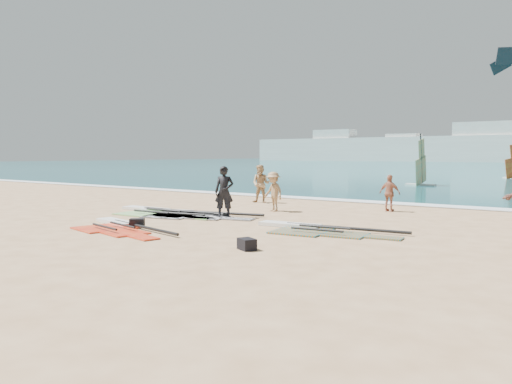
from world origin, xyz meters
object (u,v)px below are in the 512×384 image
Objects in this scene: beachgoer_left at (261,184)px; rig_red at (118,227)px; gear_bag_near at (137,223)px; rig_orange at (312,229)px; rig_green at (157,212)px; rig_grey at (183,214)px; person_wetsuit at (224,192)px; beachgoer_mid at (273,192)px; gear_bag_far at (247,244)px; beachgoer_back at (390,193)px.

rig_red is at bearing -97.30° from beachgoer_left.
gear_bag_near reaches higher than rig_red.
rig_green is at bearing 170.46° from rig_orange.
person_wetsuit is (1.88, 0.33, 0.96)m from rig_grey.
beachgoer_left reaches higher than rig_green.
beachgoer_mid is (2.60, -2.79, -0.11)m from beachgoer_left.
beachgoer_back reaches higher than gear_bag_far.
rig_grey is at bearing 145.88° from gear_bag_far.
rig_orange is 4.58m from person_wetsuit.
beachgoer_back is (0.05, 6.68, 0.75)m from rig_orange.
beachgoer_left is (-2.26, 5.71, -0.04)m from person_wetsuit.
person_wetsuit reaches higher than beachgoer_left.
rig_green is 12.03× the size of gear_bag_near.
beachgoer_mid is (1.49, 7.10, 0.81)m from rig_red.
rig_red is 2.91× the size of beachgoer_mid.
beachgoer_mid reaches higher than rig_grey.
rig_green is 11.58× the size of gear_bag_far.
beachgoer_back is (7.72, 6.24, 0.74)m from rig_green.
beachgoer_back is (4.45, 5.78, -0.21)m from person_wetsuit.
beachgoer_left is 1.21× the size of beachgoer_back.
gear_bag_far is at bearing -46.89° from rig_grey.
rig_grey is 1.16× the size of rig_red.
rig_orange is 3.83m from gear_bag_far.
gear_bag_far is 0.29× the size of beachgoer_mid.
beachgoer_back is at bearing 90.80° from gear_bag_far.
gear_bag_near is (0.39, 0.47, 0.10)m from rig_red.
rig_green is 1.15× the size of rig_red.
rig_grey is at bearing 3.83° from rig_green.
gear_bag_near reaches higher than rig_grey.
rig_grey is 3.37× the size of beachgoer_mid.
beachgoer_left is (-1.51, 9.42, 0.81)m from gear_bag_near.
gear_bag_far is 0.31× the size of beachgoer_back.
rig_orange and rig_red have the same top height.
rig_orange is (7.66, -0.44, -0.00)m from rig_green.
beachgoer_back is at bearing 31.25° from rig_grey.
rig_green is at bearing 151.57° from gear_bag_far.
gear_bag_near is at bearing 169.40° from gear_bag_far.
person_wetsuit is at bearing 162.24° from rig_orange.
person_wetsuit is at bearing 56.60° from beachgoer_back.
gear_bag_far is (5.74, -0.53, 0.10)m from rig_red.
person_wetsuit reaches higher than beachgoer_mid.
rig_red is 2.58× the size of beachgoer_left.
rig_orange is at bearing -58.49° from beachgoer_left.
rig_green is at bearing -117.69° from beachgoer_mid.
beachgoer_back is (5.59, 9.96, 0.75)m from rig_red.
beachgoer_left reaches higher than rig_red.
rig_red is 10.05× the size of gear_bag_far.
person_wetsuit reaches higher than rig_green.
gear_bag_far is at bearing -70.39° from beachgoer_left.
gear_bag_near is at bearing -84.39° from rig_grey.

